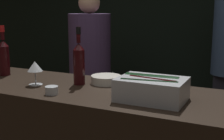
{
  "coord_description": "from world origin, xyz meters",
  "views": [
    {
      "loc": [
        0.78,
        -1.28,
        1.49
      ],
      "look_at": [
        0.0,
        0.35,
        1.13
      ],
      "focal_mm": 50.0,
      "sensor_mm": 36.0,
      "label": 1
    }
  ],
  "objects_px": {
    "wine_glass": "(35,67)",
    "candle_votive": "(52,90)",
    "bowl_white": "(106,79)",
    "person_in_hoodie": "(90,67)",
    "red_wine_bottle_black_foil": "(79,62)",
    "red_wine_bottle_tall": "(4,55)",
    "ice_bin_with_bottles": "(152,88)"
  },
  "relations": [
    {
      "from": "wine_glass",
      "to": "candle_votive",
      "type": "bearing_deg",
      "value": -31.05
    },
    {
      "from": "bowl_white",
      "to": "person_in_hoodie",
      "type": "relative_size",
      "value": 0.12
    },
    {
      "from": "wine_glass",
      "to": "red_wine_bottle_black_foil",
      "type": "relative_size",
      "value": 0.41
    },
    {
      "from": "wine_glass",
      "to": "candle_votive",
      "type": "distance_m",
      "value": 0.28
    },
    {
      "from": "bowl_white",
      "to": "wine_glass",
      "type": "height_order",
      "value": "wine_glass"
    },
    {
      "from": "red_wine_bottle_tall",
      "to": "red_wine_bottle_black_foil",
      "type": "bearing_deg",
      "value": -0.43
    },
    {
      "from": "candle_votive",
      "to": "person_in_hoodie",
      "type": "distance_m",
      "value": 1.4
    },
    {
      "from": "candle_votive",
      "to": "person_in_hoodie",
      "type": "xyz_separation_m",
      "value": [
        -0.49,
        1.3,
        -0.13
      ]
    },
    {
      "from": "red_wine_bottle_black_foil",
      "to": "person_in_hoodie",
      "type": "relative_size",
      "value": 0.22
    },
    {
      "from": "bowl_white",
      "to": "wine_glass",
      "type": "distance_m",
      "value": 0.46
    },
    {
      "from": "ice_bin_with_bottles",
      "to": "person_in_hoodie",
      "type": "xyz_separation_m",
      "value": [
        -1.04,
        1.17,
        -0.17
      ]
    },
    {
      "from": "wine_glass",
      "to": "candle_votive",
      "type": "relative_size",
      "value": 2.05
    },
    {
      "from": "person_in_hoodie",
      "to": "red_wine_bottle_tall",
      "type": "bearing_deg",
      "value": -131.0
    },
    {
      "from": "wine_glass",
      "to": "red_wine_bottle_tall",
      "type": "bearing_deg",
      "value": 160.53
    },
    {
      "from": "red_wine_bottle_black_foil",
      "to": "ice_bin_with_bottles",
      "type": "bearing_deg",
      "value": -14.24
    },
    {
      "from": "red_wine_bottle_tall",
      "to": "person_in_hoodie",
      "type": "xyz_separation_m",
      "value": [
        0.13,
        1.03,
        -0.25
      ]
    },
    {
      "from": "bowl_white",
      "to": "red_wine_bottle_black_foil",
      "type": "relative_size",
      "value": 0.53
    },
    {
      "from": "bowl_white",
      "to": "red_wine_bottle_black_foil",
      "type": "height_order",
      "value": "red_wine_bottle_black_foil"
    },
    {
      "from": "ice_bin_with_bottles",
      "to": "bowl_white",
      "type": "bearing_deg",
      "value": 149.27
    },
    {
      "from": "bowl_white",
      "to": "candle_votive",
      "type": "bearing_deg",
      "value": -114.05
    },
    {
      "from": "person_in_hoodie",
      "to": "bowl_white",
      "type": "bearing_deg",
      "value": -89.15
    },
    {
      "from": "person_in_hoodie",
      "to": "wine_glass",
      "type": "bearing_deg",
      "value": -111.03
    },
    {
      "from": "ice_bin_with_bottles",
      "to": "person_in_hoodie",
      "type": "bearing_deg",
      "value": 131.67
    },
    {
      "from": "wine_glass",
      "to": "red_wine_bottle_tall",
      "type": "xyz_separation_m",
      "value": [
        -0.4,
        0.14,
        0.03
      ]
    },
    {
      "from": "bowl_white",
      "to": "person_in_hoodie",
      "type": "distance_m",
      "value": 1.15
    },
    {
      "from": "red_wine_bottle_black_foil",
      "to": "person_in_hoodie",
      "type": "height_order",
      "value": "person_in_hoodie"
    },
    {
      "from": "ice_bin_with_bottles",
      "to": "bowl_white",
      "type": "relative_size",
      "value": 1.8
    },
    {
      "from": "bowl_white",
      "to": "red_wine_bottle_tall",
      "type": "distance_m",
      "value": 0.8
    },
    {
      "from": "wine_glass",
      "to": "person_in_hoodie",
      "type": "bearing_deg",
      "value": 103.04
    },
    {
      "from": "ice_bin_with_bottles",
      "to": "red_wine_bottle_tall",
      "type": "height_order",
      "value": "red_wine_bottle_tall"
    },
    {
      "from": "wine_glass",
      "to": "person_in_hoodie",
      "type": "distance_m",
      "value": 1.22
    },
    {
      "from": "red_wine_bottle_tall",
      "to": "person_in_hoodie",
      "type": "height_order",
      "value": "person_in_hoodie"
    }
  ]
}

